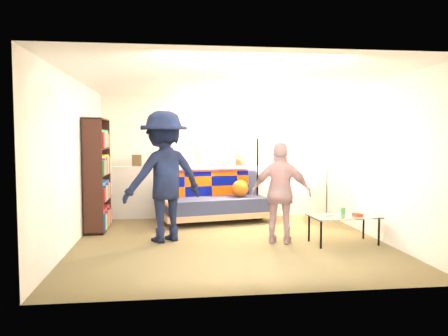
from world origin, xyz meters
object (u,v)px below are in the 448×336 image
at_px(futon_sofa, 215,200).
at_px(person_left, 164,176).
at_px(bookshelf, 97,178).
at_px(floor_lamp, 258,158).
at_px(person_right, 281,193).
at_px(coffee_table, 344,217).

bearing_deg(futon_sofa, person_left, -122.83).
xyz_separation_m(bookshelf, person_left, (1.12, -0.94, 0.10)).
bearing_deg(person_left, bookshelf, -67.18).
relative_size(bookshelf, floor_lamp, 1.13).
height_order(bookshelf, person_left, person_left).
distance_m(futon_sofa, person_right, 1.98).
distance_m(bookshelf, coffee_table, 4.01).
relative_size(futon_sofa, bookshelf, 1.12).
height_order(futon_sofa, person_left, person_left).
bearing_deg(futon_sofa, bookshelf, -166.61).
distance_m(bookshelf, person_left, 1.46).
distance_m(floor_lamp, person_left, 2.34).
height_order(futon_sofa, coffee_table, futon_sofa).
relative_size(futon_sofa, person_left, 1.08).
xyz_separation_m(bookshelf, floor_lamp, (2.85, 0.63, 0.30)).
bearing_deg(person_right, person_left, 5.93).
distance_m(bookshelf, floor_lamp, 2.94).
relative_size(bookshelf, coffee_table, 1.82).
bearing_deg(floor_lamp, person_right, -91.30).
height_order(coffee_table, floor_lamp, floor_lamp).
bearing_deg(person_right, coffee_table, -169.64).
bearing_deg(person_left, futon_sofa, -150.08).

